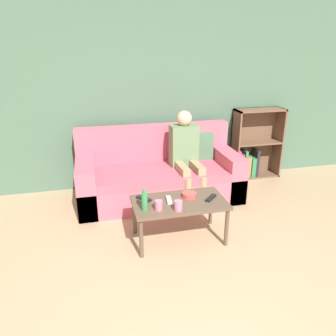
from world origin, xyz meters
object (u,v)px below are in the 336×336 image
(bookshelf, at_px, (252,149))
(person_adult, at_px, (186,150))
(coffee_table, at_px, (179,206))
(cup_far, at_px, (159,205))
(snack_bowl, at_px, (189,195))
(couch, at_px, (159,176))
(cup_near, at_px, (178,206))
(tv_remote_0, at_px, (211,198))
(tv_remote_2, at_px, (169,200))
(tv_remote_1, at_px, (144,199))
(bottle, at_px, (145,201))

(bookshelf, height_order, person_adult, person_adult)
(coffee_table, height_order, person_adult, person_adult)
(cup_far, bearing_deg, bookshelf, 41.44)
(snack_bowl, bearing_deg, cup_far, -151.47)
(person_adult, xyz_separation_m, snack_bowl, (-0.22, -0.88, -0.20))
(couch, xyz_separation_m, cup_near, (-0.08, -1.23, 0.19))
(tv_remote_0, bearing_deg, snack_bowl, -160.42)
(person_adult, height_order, tv_remote_2, person_adult)
(tv_remote_2, xyz_separation_m, snack_bowl, (0.23, 0.04, 0.01))
(tv_remote_0, bearing_deg, cup_near, -112.23)
(tv_remote_0, bearing_deg, tv_remote_1, -146.77)
(person_adult, relative_size, cup_near, 11.56)
(tv_remote_1, relative_size, bottle, 0.74)
(snack_bowl, bearing_deg, cup_near, -126.42)
(cup_near, distance_m, bottle, 0.32)
(couch, height_order, bottle, couch)
(couch, relative_size, bottle, 9.45)
(couch, height_order, bookshelf, bookshelf)
(cup_far, bearing_deg, tv_remote_2, 48.14)
(snack_bowl, bearing_deg, bookshelf, 44.13)
(bottle, bearing_deg, coffee_table, 14.43)
(tv_remote_1, xyz_separation_m, tv_remote_2, (0.24, -0.09, 0.00))
(cup_far, height_order, bottle, bottle)
(couch, bearing_deg, tv_remote_1, -111.08)
(snack_bowl, height_order, bottle, bottle)
(cup_far, distance_m, tv_remote_1, 0.27)
(cup_far, height_order, tv_remote_1, cup_far)
(cup_near, bearing_deg, couch, 86.37)
(tv_remote_1, bearing_deg, bookshelf, -5.18)
(coffee_table, bearing_deg, cup_far, -152.31)
(coffee_table, relative_size, cup_far, 9.91)
(cup_far, relative_size, tv_remote_2, 0.54)
(coffee_table, distance_m, cup_far, 0.29)
(cup_near, distance_m, snack_bowl, 0.32)
(bookshelf, xyz_separation_m, tv_remote_0, (-1.22, -1.47, 0.02))
(bookshelf, relative_size, tv_remote_2, 5.94)
(couch, distance_m, cup_far, 1.21)
(cup_far, xyz_separation_m, tv_remote_2, (0.14, 0.16, -0.04))
(cup_near, distance_m, tv_remote_2, 0.22)
(cup_far, bearing_deg, couch, 77.75)
(couch, relative_size, bookshelf, 1.99)
(couch, bearing_deg, tv_remote_0, -73.87)
(tv_remote_0, bearing_deg, coffee_table, -138.60)
(bookshelf, height_order, tv_remote_2, bookshelf)
(bookshelf, relative_size, cup_near, 10.51)
(cup_near, relative_size, snack_bowl, 0.67)
(couch, relative_size, cup_far, 21.77)
(cup_near, relative_size, tv_remote_2, 0.57)
(tv_remote_1, height_order, tv_remote_2, same)
(tv_remote_2, relative_size, bottle, 0.80)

